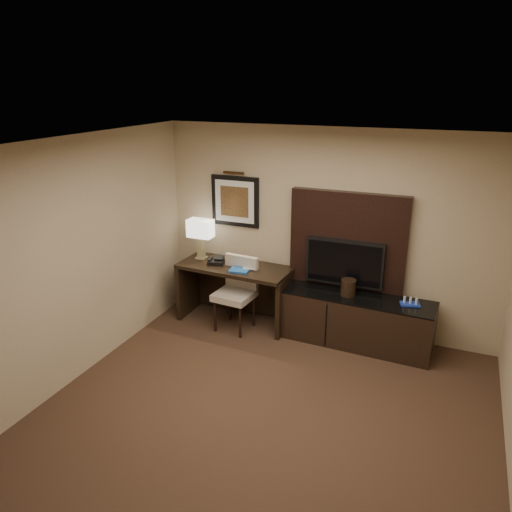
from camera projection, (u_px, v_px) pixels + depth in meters
The scene contains 17 objects.
floor at pixel (252, 436), 4.81m from camera, with size 4.50×5.00×0.01m, color #372319.
ceiling at pixel (251, 152), 3.90m from camera, with size 4.50×5.00×0.01m, color silver.
wall_back at pixel (326, 232), 6.53m from camera, with size 4.50×0.01×2.70m, color tan.
wall_left at pixel (52, 272), 5.17m from camera, with size 0.01×5.00×2.70m, color tan.
desk at pixel (235, 294), 6.96m from camera, with size 1.55×0.66×0.83m, color black.
credenza at pixel (356, 320), 6.38m from camera, with size 1.92×0.53×0.66m, color black.
tv_wall_panel at pixel (347, 242), 6.40m from camera, with size 1.50×0.12×1.30m, color black.
tv at pixel (345, 263), 6.39m from camera, with size 1.00×0.08×0.60m, color black.
artwork at pixel (235, 201), 6.88m from camera, with size 0.70×0.04×0.70m, color black.
picture_light at pixel (234, 173), 6.72m from camera, with size 0.04×0.04×0.30m, color #412914.
desk_chair at pixel (234, 295), 6.71m from camera, with size 0.48×0.56×1.01m, color beige, non-canonical shape.
table_lamp at pixel (201, 241), 7.03m from camera, with size 0.32×0.18×0.53m, color tan, non-canonical shape.
desk_phone at pixel (216, 260), 6.89m from camera, with size 0.22×0.20×0.11m, color black, non-canonical shape.
blue_folder at pixel (241, 268), 6.71m from camera, with size 0.25×0.34×0.02m, color #1952A4.
book at pixel (243, 259), 6.73m from camera, with size 0.18×0.02×0.24m, color tan.
ice_bucket at pixel (348, 288), 6.27m from camera, with size 0.19×0.19×0.21m, color black.
minibar_tray at pixel (410, 302), 6.02m from camera, with size 0.23×0.14×0.08m, color #1A37AE, non-canonical shape.
Camera 1 is at (1.55, -3.63, 3.24)m, focal length 35.00 mm.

